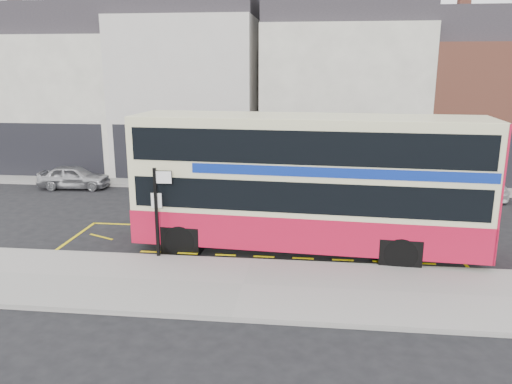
# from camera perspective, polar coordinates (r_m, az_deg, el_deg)

# --- Properties ---
(ground) EXTENTS (120.00, 120.00, 0.00)m
(ground) POSITION_cam_1_polar(r_m,az_deg,el_deg) (16.93, -0.41, -7.69)
(ground) COLOR black
(ground) RESTS_ON ground
(pavement) EXTENTS (40.00, 4.00, 0.15)m
(pavement) POSITION_cam_1_polar(r_m,az_deg,el_deg) (14.81, -1.51, -10.71)
(pavement) COLOR gray
(pavement) RESTS_ON ground
(kerb) EXTENTS (40.00, 0.15, 0.15)m
(kerb) POSITION_cam_1_polar(r_m,az_deg,el_deg) (16.56, -0.57, -7.93)
(kerb) COLOR gray
(kerb) RESTS_ON ground
(far_pavement) EXTENTS (50.00, 3.00, 0.15)m
(far_pavement) POSITION_cam_1_polar(r_m,az_deg,el_deg) (27.39, 2.38, 0.99)
(far_pavement) COLOR gray
(far_pavement) RESTS_ON ground
(road_markings) EXTENTS (14.00, 3.40, 0.01)m
(road_markings) POSITION_cam_1_polar(r_m,az_deg,el_deg) (18.42, 0.19, -5.84)
(road_markings) COLOR #D7BD0B
(road_markings) RESTS_ON ground
(terrace_far_left) EXTENTS (8.00, 8.01, 10.80)m
(terrace_far_left) POSITION_cam_1_polar(r_m,az_deg,el_deg) (34.29, -20.54, 10.79)
(terrace_far_left) COLOR silver
(terrace_far_left) RESTS_ON ground
(terrace_left) EXTENTS (8.00, 8.01, 11.80)m
(terrace_left) POSITION_cam_1_polar(r_m,az_deg,el_deg) (31.49, -7.23, 12.25)
(terrace_left) COLOR beige
(terrace_left) RESTS_ON ground
(terrace_green_shop) EXTENTS (9.00, 8.01, 11.30)m
(terrace_green_shop) POSITION_cam_1_polar(r_m,az_deg,el_deg) (30.66, 9.72, 11.64)
(terrace_green_shop) COLOR silver
(terrace_green_shop) RESTS_ON ground
(terrace_right) EXTENTS (9.00, 8.01, 10.30)m
(terrace_right) POSITION_cam_1_polar(r_m,az_deg,el_deg) (32.41, 26.01, 9.68)
(terrace_right) COLOR #9C533E
(terrace_right) RESTS_ON ground
(double_decker_bus) EXTENTS (11.95, 3.43, 4.72)m
(double_decker_bus) POSITION_cam_1_polar(r_m,az_deg,el_deg) (17.12, 5.97, 1.18)
(double_decker_bus) COLOR beige
(double_decker_bus) RESTS_ON ground
(bus_stop_post) EXTENTS (0.75, 0.13, 2.99)m
(bus_stop_post) POSITION_cam_1_polar(r_m,az_deg,el_deg) (16.59, -11.14, -1.34)
(bus_stop_post) COLOR black
(bus_stop_post) RESTS_ON pavement
(car_silver) EXTENTS (3.76, 1.73, 1.25)m
(car_silver) POSITION_cam_1_polar(r_m,az_deg,el_deg) (28.12, -20.07, 1.63)
(car_silver) COLOR #A6A6AA
(car_silver) RESTS_ON ground
(car_grey) EXTENTS (4.35, 2.28, 1.36)m
(car_grey) POSITION_cam_1_polar(r_m,az_deg,el_deg) (26.00, -5.00, 1.61)
(car_grey) COLOR #36393C
(car_grey) RESTS_ON ground
(car_white) EXTENTS (5.29, 2.58, 1.48)m
(car_white) POSITION_cam_1_polar(r_m,az_deg,el_deg) (26.29, 21.61, 0.93)
(car_white) COLOR silver
(car_white) RESTS_ON ground
(street_tree_right) EXTENTS (2.29, 2.29, 4.95)m
(street_tree_right) POSITION_cam_1_polar(r_m,az_deg,el_deg) (27.50, 14.85, 7.56)
(street_tree_right) COLOR black
(street_tree_right) RESTS_ON ground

